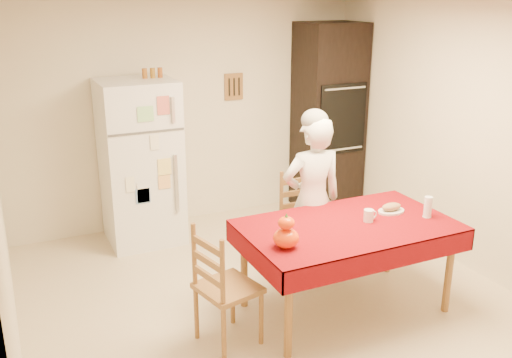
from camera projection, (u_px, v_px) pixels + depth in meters
floor at (279, 309)px, 4.78m from camera, size 4.50×4.50×0.00m
room_shell at (282, 119)px, 4.27m from camera, size 4.02×4.52×2.51m
refrigerator at (141, 163)px, 5.86m from camera, size 0.75×0.74×1.70m
oven_cabinet at (328, 118)px, 6.74m from camera, size 0.70×0.62×2.20m
dining_table at (348, 232)px, 4.57m from camera, size 1.70×1.00×0.76m
chair_far at (303, 217)px, 5.36m from camera, size 0.42×0.40×0.95m
chair_left at (221, 284)px, 4.15m from camera, size 0.49×0.50×0.95m
seated_woman at (312, 201)px, 5.03m from camera, size 0.59×0.42×1.53m
coffee_mug at (369, 216)px, 4.59m from camera, size 0.08×0.08×0.10m
pumpkin_lower at (286, 238)px, 4.12m from camera, size 0.19×0.19×0.14m
pumpkin_upper at (286, 223)px, 4.08m from camera, size 0.12×0.12×0.09m
wine_glass at (428, 207)px, 4.67m from camera, size 0.07×0.07×0.18m
bread_plate at (391, 211)px, 4.79m from camera, size 0.24×0.24×0.02m
bread_loaf at (391, 207)px, 4.78m from camera, size 0.18×0.10×0.06m
spice_jar_left at (145, 73)px, 5.67m from camera, size 0.05×0.05×0.10m
spice_jar_mid at (153, 73)px, 5.70m from camera, size 0.05×0.05×0.10m
spice_jar_right at (160, 73)px, 5.73m from camera, size 0.05×0.05×0.10m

